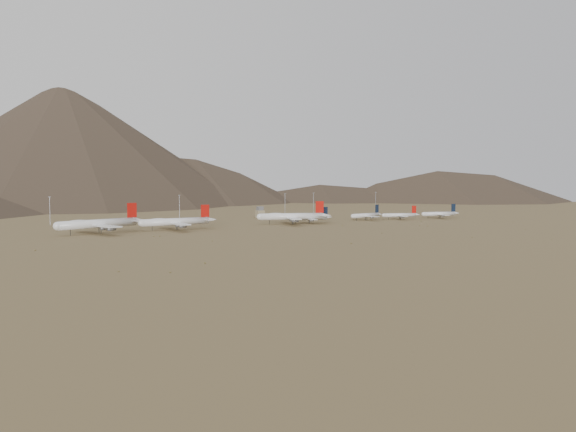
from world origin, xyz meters
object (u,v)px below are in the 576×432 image
widebody_west (99,223)px  control_tower (260,213)px  narrowbody_a (310,218)px  widebody_centre (176,222)px  widebody_east (292,216)px  narrowbody_b (366,215)px

widebody_west → control_tower: widebody_west is taller
narrowbody_a → control_tower: 86.60m
widebody_west → widebody_centre: widebody_west is taller
widebody_east → widebody_centre: bearing=-160.7°
widebody_east → narrowbody_a: size_ratio=1.52×
widebody_west → control_tower: 205.49m
widebody_centre → narrowbody_a: bearing=1.0°
widebody_east → control_tower: widebody_east is taller
widebody_centre → narrowbody_b: size_ratio=1.50×
widebody_west → control_tower: (181.35, 96.61, -2.45)m
control_tower → widebody_west: bearing=-152.0°
narrowbody_b → widebody_west: bearing=170.5°
widebody_centre → narrowbody_b: 201.74m
widebody_east → control_tower: bearing=99.7°
widebody_west → narrowbody_a: 192.95m
widebody_west → widebody_centre: size_ratio=1.08×
control_tower → narrowbody_b: bearing=-44.9°
control_tower → widebody_centre: bearing=-141.7°
control_tower → widebody_east: bearing=-96.0°
widebody_east → narrowbody_b: widebody_east is taller
narrowbody_a → widebody_centre: bearing=-169.0°
widebody_east → narrowbody_a: bearing=22.7°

